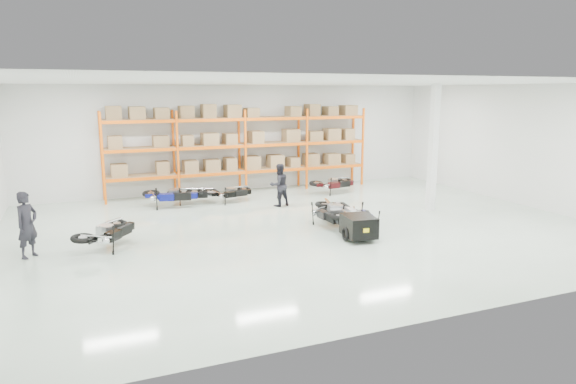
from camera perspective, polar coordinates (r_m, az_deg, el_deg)
name	(u,v)px	position (r m, az deg, el deg)	size (l,w,h in m)	color
room	(305,157)	(15.79, 1.93, 3.91)	(18.00, 18.00, 18.00)	silver
pallet_rack	(242,139)	(21.80, -5.12, 5.87)	(11.28, 0.98, 3.62)	#FF630D
structural_column	(433,148)	(18.93, 15.83, 4.69)	(0.25, 0.25, 4.50)	white
moto_blue_centre	(362,214)	(16.14, 8.21, -2.43)	(0.70, 1.58, 0.96)	#0B0852
moto_silver_left	(339,207)	(16.47, 5.73, -1.65)	(0.88, 1.99, 1.21)	silver
moto_black_far_left	(108,228)	(14.90, -19.41, -3.78)	(0.82, 1.84, 1.13)	black
moto_touring_right	(333,211)	(16.24, 5.03, -2.08)	(0.78, 1.75, 1.07)	black
trailer	(359,226)	(14.92, 7.86, -3.79)	(0.93, 1.74, 0.72)	black
moto_back_a	(172,191)	(19.50, -12.72, 0.07)	(0.85, 1.92, 1.17)	navy
moto_back_b	(192,191)	(19.99, -10.60, 0.15)	(0.72, 1.62, 0.99)	#ADB2B6
moto_back_c	(231,190)	(19.98, -6.38, 0.26)	(0.71, 1.61, 0.98)	black
moto_back_d	(334,181)	(21.70, 5.10, 1.28)	(0.79, 1.77, 1.08)	#380B0E
person_left	(27,225)	(14.79, -27.01, -3.26)	(0.63, 0.42, 1.74)	black
person_back	(279,185)	(19.13, -0.99, 0.78)	(0.78, 0.61, 1.60)	black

